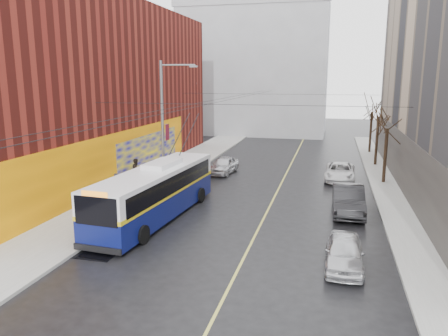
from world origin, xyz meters
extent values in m
plane|color=black|center=(0.00, 0.00, 0.00)|extent=(140.00, 140.00, 0.00)
cube|color=gray|center=(-8.00, 12.00, 0.07)|extent=(4.00, 60.00, 0.15)
cube|color=gray|center=(9.00, 12.00, 0.07)|extent=(2.00, 60.00, 0.15)
cube|color=#BFB74C|center=(1.50, 14.00, 0.00)|extent=(0.12, 50.00, 0.01)
cube|color=maroon|center=(-16.00, 14.00, 7.00)|extent=(12.00, 36.00, 14.00)
cube|color=#CF7A04|center=(-9.96, 10.00, 2.00)|extent=(0.08, 28.00, 4.00)
cube|color=#050495|center=(-9.92, 16.00, 1.60)|extent=(0.06, 12.00, 3.20)
cube|color=#4C4742|center=(9.97, 14.00, 2.00)|extent=(0.06, 36.00, 4.00)
cube|color=gray|center=(-6.00, 45.00, 9.00)|extent=(20.00, 12.00, 18.00)
cube|color=gray|center=(-6.00, 39.10, 17.50)|extent=(20.50, 0.40, 1.00)
cylinder|color=slate|center=(-6.30, 10.00, 4.50)|extent=(0.20, 0.20, 9.00)
cube|color=#580C1D|center=(-5.95, 10.00, 4.20)|extent=(0.04, 0.60, 1.10)
cylinder|color=slate|center=(-5.10, 10.00, 8.70)|extent=(2.40, 0.10, 0.10)
cube|color=slate|center=(-4.00, 10.00, 8.60)|extent=(0.50, 0.22, 0.12)
cylinder|color=black|center=(-3.80, 15.00, 6.20)|extent=(0.02, 60.00, 0.02)
cylinder|color=black|center=(-2.80, 15.00, 6.20)|extent=(0.02, 60.00, 0.02)
cylinder|color=black|center=(0.00, 6.00, 6.40)|extent=(18.00, 0.02, 0.02)
cylinder|color=black|center=(0.00, 22.00, 6.40)|extent=(18.00, 0.02, 0.02)
cylinder|color=black|center=(9.00, 16.00, 2.10)|extent=(0.24, 0.24, 4.20)
cylinder|color=black|center=(9.00, 23.00, 2.24)|extent=(0.24, 0.24, 4.48)
cylinder|color=black|center=(9.00, 30.00, 2.18)|extent=(0.24, 0.24, 4.37)
cube|color=black|center=(-5.41, -0.77, 0.00)|extent=(2.45, 2.62, 0.01)
ellipsoid|color=slate|center=(-3.25, 8.26, 7.54)|extent=(0.44, 0.20, 0.12)
ellipsoid|color=slate|center=(-2.30, 10.57, 8.31)|extent=(0.44, 0.20, 0.12)
ellipsoid|color=slate|center=(-4.02, 10.39, 6.93)|extent=(0.44, 0.20, 0.12)
cube|color=#09104A|center=(-4.49, 4.20, 0.90)|extent=(3.34, 11.54, 1.42)
cube|color=silver|center=(-4.49, 4.20, 2.23)|extent=(3.34, 11.54, 1.23)
cube|color=gold|center=(-4.49, 4.20, 1.61)|extent=(3.38, 11.58, 0.21)
cube|color=black|center=(-4.93, -1.49, 2.09)|extent=(2.18, 0.21, 1.33)
cube|color=black|center=(-4.05, 9.88, 2.09)|extent=(2.18, 0.21, 1.14)
cube|color=black|center=(-5.74, 4.29, 2.13)|extent=(0.85, 10.41, 0.95)
cube|color=black|center=(-3.24, 4.10, 2.13)|extent=(0.85, 10.41, 0.95)
cube|color=silver|center=(-4.42, 5.14, 2.99)|extent=(1.54, 2.94, 0.28)
cube|color=black|center=(-4.94, -1.52, 0.33)|extent=(2.47, 0.30, 0.28)
cylinder|color=black|center=(-6.02, 0.51, 0.47)|extent=(0.36, 0.97, 0.95)
cylinder|color=black|center=(-3.56, 0.32, 0.47)|extent=(0.36, 0.97, 0.95)
cylinder|color=black|center=(-5.43, 8.08, 0.47)|extent=(0.36, 0.97, 0.95)
cylinder|color=black|center=(-2.97, 7.88, 0.47)|extent=(0.36, 0.97, 0.95)
cylinder|color=black|center=(-4.49, 8.48, 4.36)|extent=(0.31, 3.29, 2.33)
cylinder|color=black|center=(-3.83, 8.43, 4.36)|extent=(0.31, 3.29, 2.33)
imported|color=silver|center=(5.80, -0.06, 0.67)|extent=(1.64, 3.97, 1.35)
imported|color=black|center=(6.17, 7.75, 0.83)|extent=(1.85, 5.06, 1.66)
imported|color=silver|center=(5.80, 16.38, 0.68)|extent=(2.36, 4.93, 1.36)
imported|color=#B5B5BA|center=(-3.61, 16.65, 0.70)|extent=(2.06, 4.25, 1.40)
imported|color=black|center=(-7.92, 6.27, 1.07)|extent=(0.50, 0.71, 1.85)
imported|color=black|center=(-9.26, 11.83, 1.01)|extent=(0.72, 0.89, 1.71)
imported|color=black|center=(-7.18, 10.38, 1.08)|extent=(0.99, 1.35, 1.86)
camera|label=1|loc=(5.04, -18.04, 7.90)|focal=35.00mm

